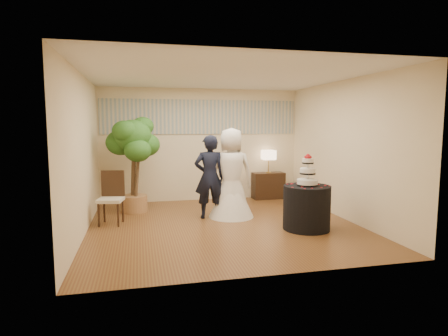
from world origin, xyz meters
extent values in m
cube|color=brown|center=(0.00, 0.00, 0.00)|extent=(5.00, 5.00, 0.00)
cube|color=white|center=(0.00, 0.00, 2.80)|extent=(5.00, 5.00, 0.00)
cube|color=beige|center=(0.00, 2.50, 1.40)|extent=(5.00, 0.06, 2.80)
cube|color=beige|center=(0.00, -2.50, 1.40)|extent=(5.00, 0.06, 2.80)
cube|color=beige|center=(-2.50, 0.00, 1.40)|extent=(0.06, 5.00, 2.80)
cube|color=beige|center=(2.50, 0.00, 1.40)|extent=(0.06, 5.00, 2.80)
cube|color=#AAAC9E|center=(0.00, 2.48, 2.10)|extent=(4.90, 0.02, 0.85)
imported|color=black|center=(-0.16, 0.59, 0.85)|extent=(0.65, 0.46, 1.71)
imported|color=white|center=(0.30, 0.59, 0.92)|extent=(0.95, 0.95, 1.85)
cylinder|color=black|center=(1.42, -0.63, 0.40)|extent=(0.95, 0.95, 0.81)
cube|color=black|center=(1.70, 2.25, 0.34)|extent=(0.82, 0.38, 0.68)
camera|label=1|loc=(-1.55, -6.82, 1.91)|focal=30.00mm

